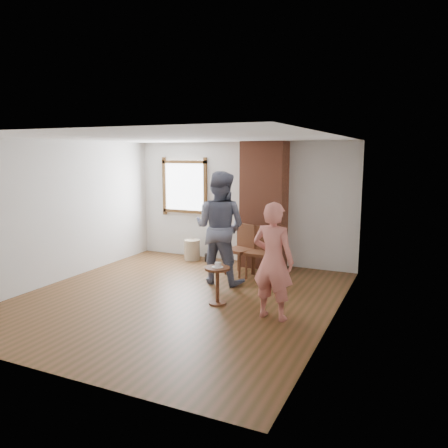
{
  "coord_description": "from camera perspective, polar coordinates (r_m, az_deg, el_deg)",
  "views": [
    {
      "loc": [
        3.57,
        -5.98,
        2.37
      ],
      "look_at": [
        0.47,
        0.8,
        1.15
      ],
      "focal_mm": 35.0,
      "sensor_mm": 36.0,
      "label": 1
    }
  ],
  "objects": [
    {
      "name": "ground",
      "position": [
        7.35,
        -6.02,
        -9.56
      ],
      "size": [
        5.5,
        5.5,
        0.0
      ],
      "primitive_type": "plane",
      "color": "brown",
      "rests_on": "ground"
    },
    {
      "name": "room_shell",
      "position": [
        7.53,
        -4.27,
        5.0
      ],
      "size": [
        5.04,
        5.52,
        2.62
      ],
      "color": "silver",
      "rests_on": "ground"
    },
    {
      "name": "brick_chimney",
      "position": [
        9.04,
        5.24,
        2.46
      ],
      "size": [
        0.9,
        0.5,
        2.6
      ],
      "primitive_type": "cube",
      "color": "#9B5037",
      "rests_on": "ground"
    },
    {
      "name": "stoneware_crock",
      "position": [
        9.8,
        -4.19,
        -3.37
      ],
      "size": [
        0.37,
        0.37,
        0.45
      ],
      "primitive_type": "cylinder",
      "rotation": [
        0.0,
        0.0,
        0.06
      ],
      "color": "beige",
      "rests_on": "ground"
    },
    {
      "name": "dark_pot",
      "position": [
        9.65,
        -2.03,
        -4.41
      ],
      "size": [
        0.18,
        0.18,
        0.17
      ],
      "primitive_type": "cylinder",
      "rotation": [
        0.0,
        0.0,
        -0.07
      ],
      "color": "black",
      "rests_on": "ground"
    },
    {
      "name": "dining_chair_left",
      "position": [
        8.59,
        2.34,
        -2.94
      ],
      "size": [
        0.59,
        0.59,
        0.98
      ],
      "rotation": [
        0.0,
        0.0,
        -0.35
      ],
      "color": "brown",
      "rests_on": "ground"
    },
    {
      "name": "dining_chair_right",
      "position": [
        8.38,
        4.85,
        -3.31
      ],
      "size": [
        0.48,
        0.48,
        0.97
      ],
      "rotation": [
        0.0,
        0.0,
        -0.06
      ],
      "color": "brown",
      "rests_on": "ground"
    },
    {
      "name": "side_table",
      "position": [
        6.91,
        -0.86,
        -7.24
      ],
      "size": [
        0.4,
        0.4,
        0.6
      ],
      "color": "brown",
      "rests_on": "ground"
    },
    {
      "name": "cake_plate",
      "position": [
        6.85,
        -0.87,
        -5.63
      ],
      "size": [
        0.18,
        0.18,
        0.01
      ],
      "primitive_type": "cylinder",
      "color": "white",
      "rests_on": "side_table"
    },
    {
      "name": "cake_slice",
      "position": [
        6.84,
        -0.79,
        -5.36
      ],
      "size": [
        0.08,
        0.07,
        0.06
      ],
      "primitive_type": "cube",
      "color": "white",
      "rests_on": "cake_plate"
    },
    {
      "name": "man",
      "position": [
        7.93,
        -0.56,
        -0.48
      ],
      "size": [
        1.02,
        0.8,
        2.05
      ],
      "primitive_type": "imported",
      "rotation": [
        0.0,
        0.0,
        3.11
      ],
      "color": "black",
      "rests_on": "ground"
    },
    {
      "name": "person_pink",
      "position": [
        6.26,
        6.42,
        -4.83
      ],
      "size": [
        0.66,
        0.47,
        1.7
      ],
      "primitive_type": "imported",
      "rotation": [
        0.0,
        0.0,
        3.03
      ],
      "color": "#E47E72",
      "rests_on": "ground"
    }
  ]
}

